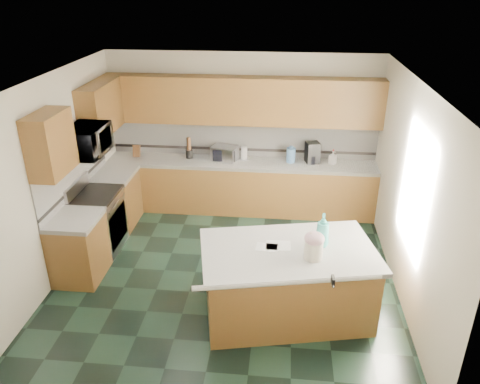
# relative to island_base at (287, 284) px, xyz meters

# --- Properties ---
(floor) EXTENTS (4.60, 4.60, 0.00)m
(floor) POSITION_rel_island_base_xyz_m (-0.83, 0.74, -0.43)
(floor) COLOR black
(floor) RESTS_ON ground
(ceiling) EXTENTS (4.60, 4.60, 0.00)m
(ceiling) POSITION_rel_island_base_xyz_m (-0.83, 0.74, 2.27)
(ceiling) COLOR white
(ceiling) RESTS_ON ground
(wall_back) EXTENTS (4.60, 0.04, 2.70)m
(wall_back) POSITION_rel_island_base_xyz_m (-0.83, 3.06, 0.92)
(wall_back) COLOR white
(wall_back) RESTS_ON ground
(wall_front) EXTENTS (4.60, 0.04, 2.70)m
(wall_front) POSITION_rel_island_base_xyz_m (-0.83, -1.58, 0.92)
(wall_front) COLOR white
(wall_front) RESTS_ON ground
(wall_left) EXTENTS (0.04, 4.60, 2.70)m
(wall_left) POSITION_rel_island_base_xyz_m (-3.15, 0.74, 0.92)
(wall_left) COLOR white
(wall_left) RESTS_ON ground
(wall_right) EXTENTS (0.04, 4.60, 2.70)m
(wall_right) POSITION_rel_island_base_xyz_m (1.49, 0.74, 0.92)
(wall_right) COLOR white
(wall_right) RESTS_ON ground
(back_base_cab) EXTENTS (4.60, 0.60, 0.86)m
(back_base_cab) POSITION_rel_island_base_xyz_m (-0.83, 2.74, 0.00)
(back_base_cab) COLOR #4B3116
(back_base_cab) RESTS_ON ground
(back_countertop) EXTENTS (4.60, 0.64, 0.06)m
(back_countertop) POSITION_rel_island_base_xyz_m (-0.83, 2.74, 0.46)
(back_countertop) COLOR white
(back_countertop) RESTS_ON back_base_cab
(back_upper_cab) EXTENTS (4.60, 0.33, 0.78)m
(back_upper_cab) POSITION_rel_island_base_xyz_m (-0.83, 2.88, 1.51)
(back_upper_cab) COLOR #4B3116
(back_upper_cab) RESTS_ON wall_back
(back_backsplash) EXTENTS (4.60, 0.02, 0.63)m
(back_backsplash) POSITION_rel_island_base_xyz_m (-0.83, 3.03, 0.81)
(back_backsplash) COLOR silver
(back_backsplash) RESTS_ON back_countertop
(back_accent_band) EXTENTS (4.60, 0.01, 0.05)m
(back_accent_band) POSITION_rel_island_base_xyz_m (-0.83, 3.02, 0.61)
(back_accent_band) COLOR black
(back_accent_band) RESTS_ON back_countertop
(left_base_cab_rear) EXTENTS (0.60, 0.82, 0.86)m
(left_base_cab_rear) POSITION_rel_island_base_xyz_m (-2.83, 2.03, 0.00)
(left_base_cab_rear) COLOR #4B3116
(left_base_cab_rear) RESTS_ON ground
(left_counter_rear) EXTENTS (0.64, 0.82, 0.06)m
(left_counter_rear) POSITION_rel_island_base_xyz_m (-2.83, 2.03, 0.46)
(left_counter_rear) COLOR white
(left_counter_rear) RESTS_ON left_base_cab_rear
(left_base_cab_front) EXTENTS (0.60, 0.72, 0.86)m
(left_base_cab_front) POSITION_rel_island_base_xyz_m (-2.83, 0.50, 0.00)
(left_base_cab_front) COLOR #4B3116
(left_base_cab_front) RESTS_ON ground
(left_counter_front) EXTENTS (0.64, 0.72, 0.06)m
(left_counter_front) POSITION_rel_island_base_xyz_m (-2.83, 0.50, 0.46)
(left_counter_front) COLOR white
(left_counter_front) RESTS_ON left_base_cab_front
(left_backsplash) EXTENTS (0.02, 2.30, 0.63)m
(left_backsplash) POSITION_rel_island_base_xyz_m (-3.12, 1.29, 0.81)
(left_backsplash) COLOR silver
(left_backsplash) RESTS_ON wall_left
(left_accent_band) EXTENTS (0.01, 2.30, 0.05)m
(left_accent_band) POSITION_rel_island_base_xyz_m (-3.11, 1.29, 0.61)
(left_accent_band) COLOR black
(left_accent_band) RESTS_ON wall_left
(left_upper_cab_rear) EXTENTS (0.33, 1.09, 0.78)m
(left_upper_cab_rear) POSITION_rel_island_base_xyz_m (-2.97, 2.17, 1.51)
(left_upper_cab_rear) COLOR #4B3116
(left_upper_cab_rear) RESTS_ON wall_left
(left_upper_cab_front) EXTENTS (0.33, 0.72, 0.78)m
(left_upper_cab_front) POSITION_rel_island_base_xyz_m (-2.97, 0.50, 1.51)
(left_upper_cab_front) COLOR #4B3116
(left_upper_cab_front) RESTS_ON wall_left
(range_body) EXTENTS (0.60, 0.76, 0.88)m
(range_body) POSITION_rel_island_base_xyz_m (-2.83, 1.24, 0.01)
(range_body) COLOR #B7B7BC
(range_body) RESTS_ON ground
(range_oven_door) EXTENTS (0.02, 0.68, 0.55)m
(range_oven_door) POSITION_rel_island_base_xyz_m (-2.54, 1.24, -0.03)
(range_oven_door) COLOR black
(range_oven_door) RESTS_ON range_body
(range_cooktop) EXTENTS (0.62, 0.78, 0.04)m
(range_cooktop) POSITION_rel_island_base_xyz_m (-2.83, 1.24, 0.47)
(range_cooktop) COLOR black
(range_cooktop) RESTS_ON range_body
(range_handle) EXTENTS (0.02, 0.66, 0.02)m
(range_handle) POSITION_rel_island_base_xyz_m (-2.51, 1.24, 0.35)
(range_handle) COLOR #B7B7BC
(range_handle) RESTS_ON range_body
(range_backguard) EXTENTS (0.06, 0.76, 0.18)m
(range_backguard) POSITION_rel_island_base_xyz_m (-3.09, 1.24, 0.59)
(range_backguard) COLOR #B7B7BC
(range_backguard) RESTS_ON range_body
(microwave) EXTENTS (0.50, 0.73, 0.41)m
(microwave) POSITION_rel_island_base_xyz_m (-2.83, 1.24, 1.30)
(microwave) COLOR #B7B7BC
(microwave) RESTS_ON wall_left
(island_base) EXTENTS (2.12, 1.48, 0.86)m
(island_base) POSITION_rel_island_base_xyz_m (0.00, 0.00, 0.00)
(island_base) COLOR #4B3116
(island_base) RESTS_ON ground
(island_top) EXTENTS (2.24, 1.60, 0.06)m
(island_top) POSITION_rel_island_base_xyz_m (0.00, 0.00, 0.46)
(island_top) COLOR white
(island_top) RESTS_ON island_base
(island_bullnose) EXTENTS (2.00, 0.48, 0.06)m
(island_bullnose) POSITION_rel_island_base_xyz_m (0.00, -0.60, 0.46)
(island_bullnose) COLOR white
(island_bullnose) RESTS_ON island_base
(treat_jar) EXTENTS (0.26, 0.26, 0.22)m
(treat_jar) POSITION_rel_island_base_xyz_m (0.27, -0.15, 0.60)
(treat_jar) COLOR white
(treat_jar) RESTS_ON island_top
(treat_jar_lid) EXTENTS (0.23, 0.23, 0.14)m
(treat_jar_lid) POSITION_rel_island_base_xyz_m (0.27, -0.15, 0.74)
(treat_jar_lid) COLOR #EEB9C9
(treat_jar_lid) RESTS_ON treat_jar
(treat_jar_knob) EXTENTS (0.08, 0.03, 0.03)m
(treat_jar_knob) POSITION_rel_island_base_xyz_m (0.27, -0.15, 0.79)
(treat_jar_knob) COLOR tan
(treat_jar_knob) RESTS_ON treat_jar_lid
(treat_jar_knob_end_l) EXTENTS (0.04, 0.04, 0.04)m
(treat_jar_knob_end_l) POSITION_rel_island_base_xyz_m (0.23, -0.15, 0.79)
(treat_jar_knob_end_l) COLOR tan
(treat_jar_knob_end_l) RESTS_ON treat_jar_lid
(treat_jar_knob_end_r) EXTENTS (0.04, 0.04, 0.04)m
(treat_jar_knob_end_r) POSITION_rel_island_base_xyz_m (0.31, -0.15, 0.79)
(treat_jar_knob_end_r) COLOR tan
(treat_jar_knob_end_r) RESTS_ON treat_jar_lid
(soap_bottle_island) EXTENTS (0.18, 0.18, 0.42)m
(soap_bottle_island) POSITION_rel_island_base_xyz_m (0.38, 0.13, 0.70)
(soap_bottle_island) COLOR #42B7B1
(soap_bottle_island) RESTS_ON island_top
(paper_sheet_a) EXTENTS (0.27, 0.21, 0.00)m
(paper_sheet_a) POSITION_rel_island_base_xyz_m (-0.26, 0.02, 0.49)
(paper_sheet_a) COLOR white
(paper_sheet_a) RESTS_ON island_top
(paper_sheet_b) EXTENTS (0.30, 0.23, 0.00)m
(paper_sheet_b) POSITION_rel_island_base_xyz_m (-0.12, 0.08, 0.49)
(paper_sheet_b) COLOR white
(paper_sheet_b) RESTS_ON island_top
(clamp_body) EXTENTS (0.04, 0.10, 0.09)m
(clamp_body) POSITION_rel_island_base_xyz_m (0.46, -0.58, 0.50)
(clamp_body) COLOR black
(clamp_body) RESTS_ON island_top
(clamp_handle) EXTENTS (0.02, 0.07, 0.02)m
(clamp_handle) POSITION_rel_island_base_xyz_m (0.46, -0.64, 0.48)
(clamp_handle) COLOR black
(clamp_handle) RESTS_ON island_top
(knife_block) EXTENTS (0.12, 0.16, 0.23)m
(knife_block) POSITION_rel_island_base_xyz_m (-2.67, 2.79, 0.59)
(knife_block) COLOR #472814
(knife_block) RESTS_ON back_countertop
(utensil_crock) EXTENTS (0.12, 0.12, 0.15)m
(utensil_crock) POSITION_rel_island_base_xyz_m (-1.74, 2.82, 0.57)
(utensil_crock) COLOR black
(utensil_crock) RESTS_ON back_countertop
(utensil_bundle) EXTENTS (0.07, 0.07, 0.22)m
(utensil_bundle) POSITION_rel_island_base_xyz_m (-1.74, 2.82, 0.75)
(utensil_bundle) COLOR #472814
(utensil_bundle) RESTS_ON utensil_crock
(toaster_oven) EXTENTS (0.49, 0.40, 0.24)m
(toaster_oven) POSITION_rel_island_base_xyz_m (-1.12, 2.79, 0.61)
(toaster_oven) COLOR #B7B7BC
(toaster_oven) RESTS_ON back_countertop
(toaster_oven_door) EXTENTS (0.38, 0.01, 0.20)m
(toaster_oven_door) POSITION_rel_island_base_xyz_m (-1.12, 2.65, 0.61)
(toaster_oven_door) COLOR black
(toaster_oven_door) RESTS_ON toaster_oven
(paper_towel) EXTENTS (0.11, 0.11, 0.24)m
(paper_towel) POSITION_rel_island_base_xyz_m (-0.78, 2.84, 0.61)
(paper_towel) COLOR white
(paper_towel) RESTS_ON back_countertop
(paper_towel_base) EXTENTS (0.16, 0.16, 0.01)m
(paper_towel_base) POSITION_rel_island_base_xyz_m (-0.78, 2.84, 0.50)
(paper_towel_base) COLOR #B7B7BC
(paper_towel_base) RESTS_ON back_countertop
(water_jug) EXTENTS (0.15, 0.15, 0.25)m
(water_jug) POSITION_rel_island_base_xyz_m (0.02, 2.80, 0.61)
(water_jug) COLOR #5788C1
(water_jug) RESTS_ON back_countertop
(water_jug_neck) EXTENTS (0.07, 0.07, 0.04)m
(water_jug_neck) POSITION_rel_island_base_xyz_m (0.02, 2.80, 0.76)
(water_jug_neck) COLOR #5788C1
(water_jug_neck) RESTS_ON water_jug
(coffee_maker) EXTENTS (0.26, 0.28, 0.36)m
(coffee_maker) POSITION_rel_island_base_xyz_m (0.37, 2.82, 0.67)
(coffee_maker) COLOR black
(coffee_maker) RESTS_ON back_countertop
(coffee_carafe) EXTENTS (0.15, 0.15, 0.15)m
(coffee_carafe) POSITION_rel_island_base_xyz_m (0.37, 2.77, 0.56)
(coffee_carafe) COLOR black
(coffee_carafe) RESTS_ON back_countertop
(soap_bottle_back) EXTENTS (0.14, 0.14, 0.22)m
(soap_bottle_back) POSITION_rel_island_base_xyz_m (0.72, 2.79, 0.60)
(soap_bottle_back) COLOR white
(soap_bottle_back) RESTS_ON back_countertop
(soap_back_cap) EXTENTS (0.02, 0.02, 0.03)m
(soap_back_cap) POSITION_rel_island_base_xyz_m (0.72, 2.79, 0.73)
(soap_back_cap) COLOR red
(soap_back_cap) RESTS_ON soap_bottle_back
(window_light_proxy) EXTENTS (0.02, 1.40, 1.10)m
(window_light_proxy) POSITION_rel_island_base_xyz_m (1.46, 0.54, 1.07)
(window_light_proxy) COLOR white
(window_light_proxy) RESTS_ON wall_right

